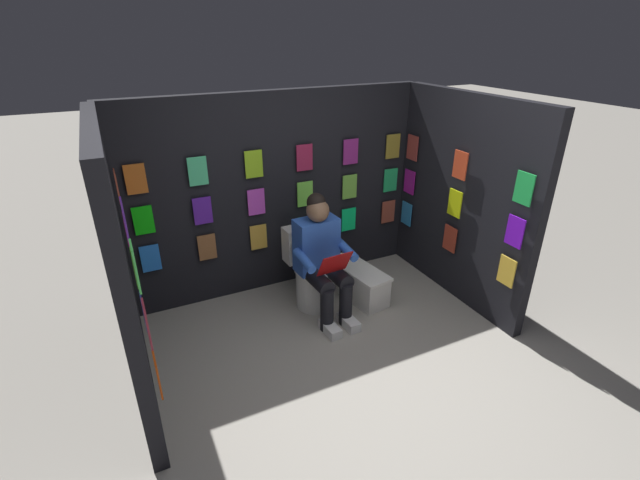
{
  "coord_description": "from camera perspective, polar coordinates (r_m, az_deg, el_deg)",
  "views": [
    {
      "loc": [
        1.47,
        2.14,
        2.53
      ],
      "look_at": [
        -0.05,
        -1.0,
        0.85
      ],
      "focal_mm": 24.95,
      "sensor_mm": 36.0,
      "label": 1
    }
  ],
  "objects": [
    {
      "name": "ground_plane",
      "position": [
        3.63,
        6.56,
        -18.75
      ],
      "size": [
        30.0,
        30.0,
        0.0
      ],
      "primitive_type": "plane",
      "color": "#9E998E"
    },
    {
      "name": "display_wall_back",
      "position": [
        4.53,
        -5.39,
        5.93
      ],
      "size": [
        3.08,
        0.14,
        2.01
      ],
      "color": "black",
      "rests_on": "ground"
    },
    {
      "name": "display_wall_left",
      "position": [
        4.55,
        17.73,
        4.88
      ],
      "size": [
        0.14,
        1.82,
        2.01
      ],
      "color": "black",
      "rests_on": "ground"
    },
    {
      "name": "display_wall_right",
      "position": [
        3.41,
        -24.13,
        -3.32
      ],
      "size": [
        0.14,
        1.82,
        2.01
      ],
      "color": "black",
      "rests_on": "ground"
    },
    {
      "name": "toilet",
      "position": [
        4.42,
        -1.11,
        -4.22
      ],
      "size": [
        0.41,
        0.56,
        0.77
      ],
      "rotation": [
        0.0,
        0.0,
        0.06
      ],
      "color": "white",
      "rests_on": "ground"
    },
    {
      "name": "person_reading",
      "position": [
        4.11,
        0.32,
        -2.3
      ],
      "size": [
        0.54,
        0.7,
        1.19
      ],
      "rotation": [
        0.0,
        0.0,
        0.06
      ],
      "color": "blue",
      "rests_on": "ground"
    },
    {
      "name": "comic_longbox_near",
      "position": [
        4.59,
        4.89,
        -5.36
      ],
      "size": [
        0.39,
        0.76,
        0.33
      ],
      "rotation": [
        0.0,
        0.0,
        0.15
      ],
      "color": "white",
      "rests_on": "ground"
    }
  ]
}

